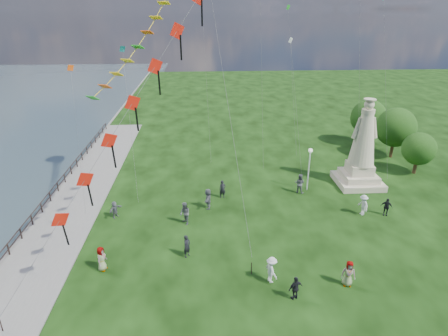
{
  "coord_description": "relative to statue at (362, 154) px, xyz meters",
  "views": [
    {
      "loc": [
        -2.54,
        -16.79,
        16.09
      ],
      "look_at": [
        -1.0,
        8.0,
        5.5
      ],
      "focal_mm": 30.0,
      "sensor_mm": 36.0,
      "label": 1
    }
  ],
  "objects": [
    {
      "name": "person_3",
      "position": [
        -10.03,
        -15.48,
        -2.43
      ],
      "size": [
        1.05,
        0.8,
        1.61
      ],
      "primitive_type": "imported",
      "rotation": [
        0.0,
        0.0,
        3.52
      ],
      "color": "black",
      "rests_on": "ground"
    },
    {
      "name": "lamppost",
      "position": [
        -5.34,
        -0.89,
        -0.2
      ],
      "size": [
        0.39,
        0.39,
        4.21
      ],
      "color": "silver",
      "rests_on": "ground"
    },
    {
      "name": "person_1",
      "position": [
        -16.89,
        -6.51,
        -2.27
      ],
      "size": [
        0.93,
        1.09,
        1.92
      ],
      "primitive_type": "imported",
      "rotation": [
        0.0,
        0.0,
        -1.11
      ],
      "color": "#595960",
      "rests_on": "ground"
    },
    {
      "name": "person_5",
      "position": [
        -22.74,
        -5.09,
        -2.5
      ],
      "size": [
        1.24,
        1.45,
        1.46
      ],
      "primitive_type": "imported",
      "rotation": [
        0.0,
        0.0,
        0.98
      ],
      "color": "#595960",
      "rests_on": "ground"
    },
    {
      "name": "waterfront",
      "position": [
        -28.06,
        -7.04,
        -3.3
      ],
      "size": [
        200.0,
        200.0,
        1.51
      ],
      "color": "#2C3D43",
      "rests_on": "ground"
    },
    {
      "name": "person_11",
      "position": [
        -14.96,
        -3.98,
        -2.32
      ],
      "size": [
        0.86,
        1.75,
        1.84
      ],
      "primitive_type": "imported",
      "rotation": [
        0.0,
        0.0,
        4.64
      ],
      "color": "#595960",
      "rests_on": "ground"
    },
    {
      "name": "person_9",
      "position": [
        -0.04,
        -6.13,
        -2.44
      ],
      "size": [
        1.04,
        0.84,
        1.58
      ],
      "primitive_type": "imported",
      "rotation": [
        0.0,
        0.0,
        -0.47
      ],
      "color": "black",
      "rests_on": "ground"
    },
    {
      "name": "person_8",
      "position": [
        -1.97,
        -5.93,
        -2.32
      ],
      "size": [
        0.83,
        1.28,
        1.83
      ],
      "primitive_type": "imported",
      "rotation": [
        0.0,
        0.0,
        -1.38
      ],
      "color": "silver",
      "rests_on": "ground"
    },
    {
      "name": "person_0",
      "position": [
        -16.59,
        -10.86,
        -2.38
      ],
      "size": [
        0.7,
        0.74,
        1.7
      ],
      "primitive_type": "imported",
      "rotation": [
        0.0,
        0.0,
        0.92
      ],
      "color": "black",
      "rests_on": "ground"
    },
    {
      "name": "small_kites",
      "position": [
        -9.74,
        6.19,
        11.95
      ],
      "size": [
        30.16,
        17.71,
        30.7
      ],
      "color": "teal",
      "rests_on": "ground"
    },
    {
      "name": "tree_row",
      "position": [
        6.34,
        7.89,
        0.2
      ],
      "size": [
        5.64,
        13.24,
        5.88
      ],
      "color": "#382314",
      "rests_on": "ground"
    },
    {
      "name": "person_4",
      "position": [
        -6.44,
        -14.48,
        -2.35
      ],
      "size": [
        0.96,
        0.7,
        1.77
      ],
      "primitive_type": "imported",
      "rotation": [
        0.0,
        0.0,
        -0.21
      ],
      "color": "#595960",
      "rests_on": "ground"
    },
    {
      "name": "person_2",
      "position": [
        -11.19,
        -13.85,
        -2.33
      ],
      "size": [
        0.97,
        1.31,
        1.82
      ],
      "primitive_type": "imported",
      "rotation": [
        0.0,
        0.0,
        1.92
      ],
      "color": "silver",
      "rests_on": "ground"
    },
    {
      "name": "red_kite_train",
      "position": [
        -19.43,
        -11.4,
        7.52
      ],
      "size": [
        11.43,
        9.35,
        17.29
      ],
      "color": "black",
      "rests_on": "ground"
    },
    {
      "name": "statue",
      "position": [
        0.0,
        0.0,
        0.0
      ],
      "size": [
        4.24,
        4.24,
        8.56
      ],
      "rotation": [
        0.0,
        0.0,
        -0.01
      ],
      "color": "beige",
      "rests_on": "ground"
    },
    {
      "name": "person_7",
      "position": [
        -6.28,
        -1.5,
        -2.29
      ],
      "size": [
        1.08,
        0.95,
        1.89
      ],
      "primitive_type": "imported",
      "rotation": [
        0.0,
        0.0,
        2.63
      ],
      "color": "#595960",
      "rests_on": "ground"
    },
    {
      "name": "person_10",
      "position": [
        -22.19,
        -11.98,
        -2.36
      ],
      "size": [
        0.74,
        0.97,
        1.75
      ],
      "primitive_type": "imported",
      "rotation": [
        0.0,
        0.0,
        1.29
      ],
      "color": "#595960",
      "rests_on": "ground"
    },
    {
      "name": "person_6",
      "position": [
        -13.6,
        -2.11,
        -2.38
      ],
      "size": [
        0.69,
        0.53,
        1.71
      ],
      "primitive_type": "imported",
      "rotation": [
        0.0,
        0.0,
        0.21
      ],
      "color": "black",
      "rests_on": "ground"
    }
  ]
}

